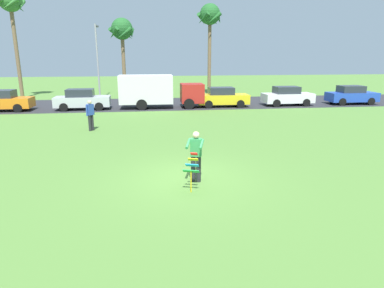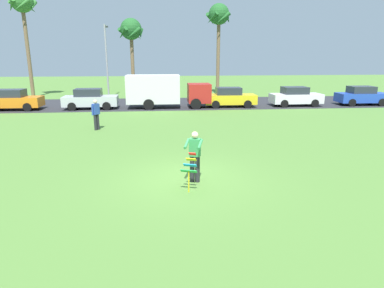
% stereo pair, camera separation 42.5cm
% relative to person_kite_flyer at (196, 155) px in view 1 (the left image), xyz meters
% --- Properties ---
extents(ground_plane, '(120.00, 120.00, 0.00)m').
position_rel_person_kite_flyer_xyz_m(ground_plane, '(-0.28, 0.30, -0.95)').
color(ground_plane, '#568438').
extents(road_strip, '(120.00, 8.00, 0.01)m').
position_rel_person_kite_flyer_xyz_m(road_strip, '(-0.28, 19.00, -0.95)').
color(road_strip, '#2D2D33').
rests_on(road_strip, ground).
extents(person_kite_flyer, '(0.68, 0.75, 1.73)m').
position_rel_person_kite_flyer_xyz_m(person_kite_flyer, '(0.00, 0.00, 0.00)').
color(person_kite_flyer, '#26262B').
rests_on(person_kite_flyer, ground).
extents(kite_held, '(0.55, 0.71, 1.16)m').
position_rel_person_kite_flyer_xyz_m(kite_held, '(-0.22, -0.71, -0.16)').
color(kite_held, red).
rests_on(kite_held, ground).
extents(parked_car_orange, '(4.21, 1.85, 1.60)m').
position_rel_person_kite_flyer_xyz_m(parked_car_orange, '(-12.49, 16.60, -0.18)').
color(parked_car_orange, orange).
rests_on(parked_car_orange, ground).
extents(parked_car_silver, '(4.24, 1.92, 1.60)m').
position_rel_person_kite_flyer_xyz_m(parked_car_silver, '(-6.60, 16.60, -0.18)').
color(parked_car_silver, silver).
rests_on(parked_car_silver, ground).
extents(parked_truck_red_cab, '(6.72, 2.16, 2.62)m').
position_rel_person_kite_flyer_xyz_m(parked_truck_red_cab, '(-0.80, 16.60, 0.46)').
color(parked_truck_red_cab, '#B2231E').
rests_on(parked_truck_red_cab, ground).
extents(parked_car_yellow, '(4.24, 1.92, 1.60)m').
position_rel_person_kite_flyer_xyz_m(parked_car_yellow, '(4.62, 16.60, -0.18)').
color(parked_car_yellow, yellow).
rests_on(parked_car_yellow, ground).
extents(parked_car_white, '(4.23, 1.89, 1.60)m').
position_rel_person_kite_flyer_xyz_m(parked_car_white, '(10.24, 16.60, -0.18)').
color(parked_car_white, white).
rests_on(parked_car_white, ground).
extents(parked_car_blue, '(4.23, 1.90, 1.60)m').
position_rel_person_kite_flyer_xyz_m(parked_car_blue, '(16.10, 16.60, -0.18)').
color(parked_car_blue, '#2347B7').
rests_on(parked_car_blue, ground).
extents(palm_tree_left_near, '(2.58, 2.71, 10.16)m').
position_rel_person_kite_flyer_xyz_m(palm_tree_left_near, '(-13.92, 24.93, 7.65)').
color(palm_tree_left_near, brown).
rests_on(palm_tree_left_near, ground).
extents(palm_tree_right_near, '(2.58, 2.71, 7.72)m').
position_rel_person_kite_flyer_xyz_m(palm_tree_right_near, '(-3.80, 24.94, 5.41)').
color(palm_tree_right_near, brown).
rests_on(palm_tree_right_near, ground).
extents(palm_tree_centre_far, '(2.58, 2.71, 9.25)m').
position_rel_person_kite_flyer_xyz_m(palm_tree_centre_far, '(5.11, 25.37, 6.83)').
color(palm_tree_centre_far, brown).
rests_on(palm_tree_centre_far, ground).
extents(streetlight_pole, '(0.24, 1.65, 7.00)m').
position_rel_person_kite_flyer_xyz_m(streetlight_pole, '(-6.16, 23.57, 3.05)').
color(streetlight_pole, '#9E9EA3').
rests_on(streetlight_pole, ground).
extents(person_walker_near, '(0.40, 0.46, 1.73)m').
position_rel_person_kite_flyer_xyz_m(person_walker_near, '(-4.73, 8.62, -0.02)').
color(person_walker_near, '#26262B').
rests_on(person_walker_near, ground).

